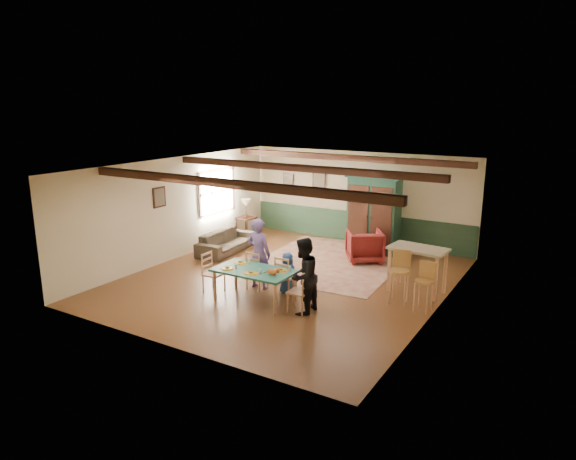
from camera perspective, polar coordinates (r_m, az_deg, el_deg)
The scene contains 35 objects.
floor at distance 12.23m, azimuth 0.10°, elevation -5.51°, with size 8.00×8.00×0.00m, color #532D17.
wall_back at distance 15.35m, azimuth 7.81°, elevation 3.62°, with size 7.00×0.02×2.70m, color beige.
wall_left at distance 13.93m, azimuth -12.36°, elevation 2.36°, with size 0.02×8.00×2.70m, color beige.
wall_right at distance 10.55m, azimuth 16.66°, elevation -1.65°, with size 0.02×8.00×2.70m, color beige.
ceiling at distance 11.61m, azimuth 0.11°, elevation 7.14°, with size 7.00×8.00×0.02m, color beige.
wainscot_back at distance 15.51m, azimuth 7.67°, elevation 0.34°, with size 6.95×0.03×0.90m, color #223E29.
ceiling_beam_front at distance 9.74m, azimuth -6.89°, elevation 5.16°, with size 6.95×0.16×0.16m, color black.
ceiling_beam_mid at distance 11.96m, azimuth 1.10°, elevation 6.91°, with size 6.95×0.16×0.16m, color black.
ceiling_beam_back at distance 14.26m, azimuth 6.37°, elevation 7.99°, with size 6.95×0.16×0.16m, color black.
window_left at distance 15.13m, azimuth -7.91°, elevation 4.24°, with size 0.06×1.60×1.30m, color white, non-canonical shape.
picture_left_wall at distance 13.41m, azimuth -14.10°, elevation 3.56°, with size 0.04×0.42×0.52m, color gray, non-canonical shape.
picture_back_a at distance 15.79m, azimuth 3.47°, elevation 5.68°, with size 0.45×0.04×0.55m, color gray, non-canonical shape.
picture_back_b at distance 16.35m, azimuth 0.03°, elevation 5.46°, with size 0.38×0.04×0.48m, color gray, non-canonical shape.
dining_table at distance 10.84m, azimuth -3.78°, elevation -6.19°, with size 1.68×0.93×0.70m, color #216A57, non-canonical shape.
dining_chair_far_left at distance 11.54m, azimuth -3.44°, elevation -4.44°, with size 0.39×0.41×0.89m, color tan, non-canonical shape.
dining_chair_far_right at distance 11.16m, azimuth -0.24°, elevation -5.06°, with size 0.39×0.41×0.89m, color tan, non-canonical shape.
dining_chair_end_left at distance 11.42m, azimuth -8.26°, elevation -4.75°, with size 0.39×0.41×0.89m, color tan, non-canonical shape.
dining_chair_end_right at distance 10.28m, azimuth 1.21°, elevation -6.77°, with size 0.39×0.41×0.89m, color tan, non-canonical shape.
person_man at distance 11.48m, azimuth -3.26°, elevation -2.62°, with size 0.59×0.39×1.61m, color slate.
person_woman at distance 10.12m, azimuth 1.68°, elevation -5.14°, with size 0.75×0.58×1.54m, color black.
person_child at distance 11.21m, azimuth -0.05°, elevation -4.83°, with size 0.46×0.30×0.94m, color #23488D.
cat at distance 10.36m, azimuth -1.75°, elevation -4.61°, with size 0.34×0.13×0.17m, color orange, non-canonical shape.
place_setting_near_left at distance 10.82m, azimuth -6.77°, elevation -4.04°, with size 0.37×0.28×0.11m, color gold, non-canonical shape.
place_setting_near_center at distance 10.48m, azimuth -4.11°, elevation -4.59°, with size 0.37×0.28×0.11m, color gold, non-canonical shape.
place_setting_far_left at distance 11.17m, azimuth -5.32°, elevation -3.41°, with size 0.37×0.28×0.11m, color gold, non-canonical shape.
place_setting_far_right at distance 10.63m, azimuth -0.81°, elevation -4.27°, with size 0.37×0.28×0.11m, color gold, non-canonical shape.
area_rug at distance 13.58m, azimuth 4.64°, elevation -3.51°, with size 3.52×4.18×0.01m, color #C7B390.
armoire at distance 14.37m, azimuth 9.51°, elevation 1.80°, with size 1.55×0.62×2.19m, color #143426.
armchair at distance 13.63m, azimuth 8.50°, elevation -1.77°, with size 0.89×0.91×0.83m, color #4D0F12.
sofa at distance 14.49m, azimuth -6.91°, elevation -1.27°, with size 1.99×0.78×0.58m, color #362D22.
end_table at distance 16.01m, azimuth -4.65°, elevation 0.35°, with size 0.51×0.51×0.63m, color black, non-canonical shape.
table_lamp at distance 15.88m, azimuth -4.70°, elevation 2.45°, with size 0.32×0.32×0.57m, color tan, non-canonical shape.
counter_table at distance 11.64m, azimuth 14.14°, elevation -4.33°, with size 1.23×0.72×1.02m, color #BEB393, non-canonical shape.
bar_stool_left at distance 10.91m, azimuth 12.26°, elevation -5.18°, with size 0.40×0.44×1.13m, color #BA8748, non-canonical shape.
bar_stool_right at distance 10.63m, azimuth 14.83°, elevation -6.18°, with size 0.36×0.39×1.01m, color #BA8748, non-canonical shape.
Camera 1 is at (5.92, -9.89, 4.10)m, focal length 32.00 mm.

